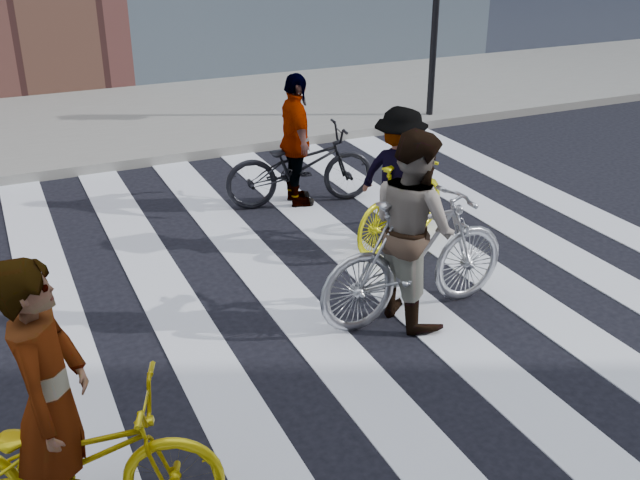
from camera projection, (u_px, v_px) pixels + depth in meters
ground at (346, 299)px, 7.63m from camera, size 100.00×100.00×0.00m
sidewalk_far at (165, 117)px, 13.81m from camera, size 100.00×5.00×0.15m
zebra_crosswalk at (346, 298)px, 7.63m from camera, size 8.25×10.00×0.01m
bike_yellow_left at (70, 460)px, 4.68m from camera, size 2.02×1.29×1.00m
bike_silver_mid at (416, 256)px, 7.09m from camera, size 2.11×0.72×1.25m
bike_yellow_right at (402, 202)px, 8.70m from camera, size 1.74×1.15×1.02m
bike_dark_rear at (300, 166)px, 9.84m from camera, size 2.08×1.00×1.05m
rider_left at (51, 402)px, 4.47m from camera, size 0.67×0.82×1.92m
rider_mid at (413, 227)px, 6.94m from camera, size 0.77×0.96×1.87m
rider_right at (399, 177)px, 8.56m from camera, size 1.00×1.21×1.64m
rider_rear at (296, 141)px, 9.67m from camera, size 0.58×1.08×1.75m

